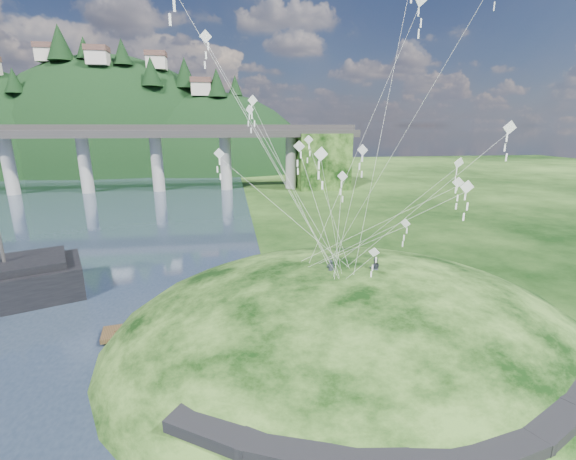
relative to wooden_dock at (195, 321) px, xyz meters
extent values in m
plane|color=black|center=(3.29, -4.87, -0.41)|extent=(320.00, 320.00, 0.00)
ellipsoid|color=black|center=(11.29, -2.87, -1.91)|extent=(36.00, 32.00, 13.00)
cube|color=black|center=(1.79, -12.87, 1.62)|extent=(4.32, 3.62, 0.71)
cube|color=black|center=(4.79, -14.52, 1.68)|extent=(4.10, 2.97, 0.61)
cube|color=black|center=(7.79, -15.52, 1.67)|extent=(3.85, 2.37, 0.62)
cube|color=black|center=(13.79, -15.77, 1.64)|extent=(3.82, 2.27, 0.68)
cube|color=black|center=(16.79, -14.82, 1.73)|extent=(4.11, 2.97, 0.71)
cube|color=#2D2B2B|center=(-46.71, 69.43, 13.99)|extent=(160.00, 0.40, 1.20)
cylinder|color=#989690|center=(-44.21, 65.13, 6.09)|extent=(2.60, 2.60, 13.00)
cylinder|color=#989690|center=(-28.71, 65.13, 6.09)|extent=(2.60, 2.60, 13.00)
cylinder|color=#989690|center=(-13.21, 65.13, 6.09)|extent=(2.60, 2.60, 13.00)
cylinder|color=#989690|center=(2.29, 65.13, 6.09)|extent=(2.60, 2.60, 13.00)
cylinder|color=#989690|center=(17.79, 65.13, 6.09)|extent=(2.60, 2.60, 13.00)
cube|color=black|center=(25.29, 65.13, 6.09)|extent=(12.00, 11.00, 13.00)
ellipsoid|color=black|center=(-36.71, 121.13, -6.41)|extent=(96.00, 68.00, 88.00)
ellipsoid|color=black|center=(-1.71, 113.13, -10.41)|extent=(76.00, 56.00, 72.00)
cone|color=black|center=(-57.28, 101.30, 26.93)|extent=(5.29, 5.29, 6.96)
cone|color=black|center=(-46.58, 109.76, 38.83)|extent=(8.01, 8.01, 10.54)
cone|color=black|center=(-39.57, 109.20, 37.48)|extent=(4.97, 4.97, 6.54)
cone|color=black|center=(-28.11, 107.18, 36.27)|extent=(5.83, 5.83, 7.67)
cone|color=black|center=(-19.15, 102.22, 30.18)|extent=(6.47, 6.47, 8.51)
cone|color=black|center=(-9.93, 109.12, 30.83)|extent=(7.13, 7.13, 9.38)
cone|color=black|center=(0.18, 104.17, 27.46)|extent=(6.56, 6.56, 8.63)
cone|color=black|center=(6.07, 109.76, 27.27)|extent=(4.88, 4.88, 6.42)
cube|color=beige|center=(-51.71, 113.13, 35.59)|extent=(6.00, 5.00, 4.00)
cube|color=brown|center=(-51.71, 113.13, 38.29)|extent=(6.40, 5.40, 1.60)
cube|color=beige|center=(-34.71, 105.13, 33.87)|extent=(6.00, 5.00, 4.00)
cube|color=brown|center=(-34.71, 105.13, 36.57)|extent=(6.40, 5.40, 1.60)
cube|color=beige|center=(-18.71, 111.13, 33.77)|extent=(6.00, 5.00, 4.00)
cube|color=brown|center=(-18.71, 111.13, 36.47)|extent=(6.40, 5.40, 1.60)
cube|color=beige|center=(-4.71, 105.13, 25.47)|extent=(6.00, 5.00, 4.00)
cube|color=brown|center=(-4.71, 105.13, 28.17)|extent=(6.40, 5.40, 1.60)
cube|color=black|center=(-15.17, 7.40, 2.84)|extent=(8.35, 7.74, 0.67)
cylinder|color=#2D2B2B|center=(-16.21, 6.97, 4.30)|extent=(0.27, 0.27, 3.36)
cube|color=#352515|center=(0.00, 0.00, 0.01)|extent=(13.15, 4.17, 0.32)
cylinder|color=#352515|center=(-5.49, -0.92, -0.22)|extent=(0.28, 0.28, 0.93)
cylinder|color=#352515|center=(-2.75, -0.46, -0.22)|extent=(0.28, 0.28, 0.93)
cylinder|color=#352515|center=(0.00, 0.00, -0.22)|extent=(0.28, 0.28, 0.93)
cylinder|color=#352515|center=(2.75, 0.46, -0.22)|extent=(0.28, 0.28, 0.93)
cylinder|color=#352515|center=(5.49, 0.92, -0.22)|extent=(0.28, 0.28, 0.93)
imported|color=#252A32|center=(9.74, -2.52, 5.32)|extent=(0.59, 0.43, 1.51)
imported|color=#252A32|center=(12.94, -2.69, 5.36)|extent=(0.91, 0.79, 1.58)
cube|color=white|center=(1.73, 2.82, 20.36)|extent=(0.88, 0.18, 0.87)
cube|color=white|center=(1.73, 2.82, 19.74)|extent=(0.11, 0.05, 0.51)
cube|color=white|center=(1.73, 2.82, 19.12)|extent=(0.11, 0.05, 0.51)
cube|color=white|center=(1.73, 2.82, 18.50)|extent=(0.11, 0.05, 0.51)
cube|color=white|center=(20.77, 0.69, 10.04)|extent=(0.80, 0.47, 0.89)
cube|color=white|center=(20.77, 0.69, 9.41)|extent=(0.12, 0.06, 0.52)
cube|color=white|center=(20.77, 0.69, 8.78)|extent=(0.12, 0.06, 0.52)
cube|color=white|center=(20.77, 0.69, 8.15)|extent=(0.12, 0.06, 0.52)
cube|color=white|center=(5.15, 6.73, 16.40)|extent=(0.84, 0.35, 0.88)
cube|color=white|center=(5.15, 6.73, 15.77)|extent=(0.11, 0.08, 0.51)
cube|color=white|center=(5.15, 6.73, 15.15)|extent=(0.11, 0.08, 0.51)
cube|color=white|center=(5.15, 6.73, 14.52)|extent=(0.11, 0.08, 0.51)
cube|color=white|center=(16.91, 1.20, 6.74)|extent=(0.56, 0.66, 0.81)
cube|color=white|center=(16.91, 1.20, 6.16)|extent=(0.10, 0.08, 0.48)
cube|color=white|center=(16.91, 1.20, 5.57)|extent=(0.10, 0.08, 0.48)
cube|color=white|center=(16.91, 1.20, 4.99)|extent=(0.10, 0.08, 0.48)
cube|color=white|center=(9.65, 5.19, 13.22)|extent=(0.74, 0.36, 0.79)
cube|color=white|center=(9.65, 5.19, 12.66)|extent=(0.10, 0.04, 0.46)
cube|color=white|center=(9.65, 5.19, 12.10)|extent=(0.10, 0.04, 0.46)
cube|color=white|center=(9.65, 5.19, 11.54)|extent=(0.10, 0.04, 0.46)
cube|color=white|center=(4.83, 5.60, 15.60)|extent=(0.62, 0.52, 0.76)
cube|color=white|center=(4.83, 5.60, 15.06)|extent=(0.10, 0.06, 0.45)
cube|color=white|center=(4.83, 5.60, 14.51)|extent=(0.10, 0.06, 0.45)
cube|color=white|center=(4.83, 5.60, 13.97)|extent=(0.10, 0.06, 0.45)
cube|color=white|center=(11.71, 1.92, 10.54)|extent=(0.70, 0.58, 0.86)
cube|color=white|center=(11.71, 1.92, 9.93)|extent=(0.11, 0.07, 0.50)
cube|color=white|center=(11.71, 1.92, 9.32)|extent=(0.11, 0.07, 0.50)
cube|color=white|center=(11.71, 1.92, 8.70)|extent=(0.11, 0.07, 0.50)
cube|color=white|center=(7.50, -8.28, 13.00)|extent=(0.74, 0.16, 0.73)
cube|color=white|center=(7.50, -8.28, 12.48)|extent=(0.10, 0.05, 0.43)
cube|color=white|center=(7.50, -8.28, 11.95)|extent=(0.10, 0.05, 0.43)
cube|color=white|center=(7.50, -8.28, 11.43)|extent=(0.10, 0.05, 0.43)
cube|color=white|center=(18.86, -6.67, 14.25)|extent=(0.79, 0.18, 0.79)
cube|color=white|center=(18.86, -6.67, 13.69)|extent=(0.10, 0.03, 0.46)
cube|color=white|center=(18.86, -6.67, 13.13)|extent=(0.10, 0.03, 0.46)
cube|color=white|center=(18.86, -6.67, 12.57)|extent=(0.10, 0.03, 0.46)
cube|color=white|center=(7.60, -1.69, 13.05)|extent=(0.74, 0.29, 0.75)
cube|color=white|center=(7.60, -1.69, 12.50)|extent=(0.10, 0.03, 0.45)
cube|color=white|center=(7.60, -1.69, 11.96)|extent=(0.10, 0.03, 0.45)
cube|color=white|center=(7.60, -1.69, 11.41)|extent=(0.10, 0.03, 0.45)
cube|color=white|center=(10.76, -5.09, 12.98)|extent=(0.50, 0.51, 0.67)
cube|color=white|center=(10.76, -5.09, 12.50)|extent=(0.08, 0.06, 0.39)
cube|color=white|center=(10.76, -5.09, 12.02)|extent=(0.08, 0.06, 0.39)
cube|color=white|center=(10.76, -5.09, 11.54)|extent=(0.08, 0.06, 0.39)
cube|color=white|center=(11.75, -5.36, 6.72)|extent=(0.66, 0.29, 0.67)
cube|color=white|center=(11.75, -5.36, 6.23)|extent=(0.09, 0.02, 0.40)
cube|color=white|center=(11.75, -5.36, 5.73)|extent=(0.09, 0.02, 0.40)
cube|color=white|center=(11.75, -5.36, 5.24)|extent=(0.09, 0.02, 0.40)
cube|color=white|center=(0.71, -7.44, 19.51)|extent=(0.11, 0.07, 0.50)
cube|color=white|center=(0.71, -7.44, 18.91)|extent=(0.11, 0.07, 0.50)
cube|color=white|center=(14.40, -3.49, 20.84)|extent=(0.11, 0.07, 0.51)
cube|color=white|center=(14.40, -3.49, 20.22)|extent=(0.11, 0.07, 0.51)
cube|color=white|center=(14.40, -3.49, 19.59)|extent=(0.11, 0.07, 0.51)
cube|color=white|center=(16.14, -7.75, 20.06)|extent=(0.09, 0.06, 0.40)
cube|color=white|center=(2.39, -1.53, 12.62)|extent=(0.70, 0.22, 0.69)
cube|color=white|center=(2.39, -1.53, 12.12)|extent=(0.09, 0.02, 0.41)
cube|color=white|center=(2.39, -1.53, 11.62)|extent=(0.09, 0.02, 0.41)
cube|color=white|center=(2.39, -1.53, 11.12)|extent=(0.09, 0.02, 0.41)
cube|color=white|center=(17.27, -4.62, 12.10)|extent=(0.73, 0.26, 0.71)
cube|color=white|center=(17.27, -4.62, 11.58)|extent=(0.09, 0.06, 0.43)
cube|color=white|center=(17.27, -4.62, 11.06)|extent=(0.09, 0.06, 0.43)
cube|color=white|center=(17.27, -4.62, 10.54)|extent=(0.09, 0.06, 0.43)
cube|color=white|center=(14.56, -9.81, 11.44)|extent=(0.69, 0.15, 0.69)
cube|color=white|center=(14.56, -9.81, 10.95)|extent=(0.09, 0.02, 0.40)
cube|color=white|center=(14.56, -9.81, 10.45)|extent=(0.09, 0.02, 0.40)
cube|color=white|center=(14.56, -9.81, 9.96)|extent=(0.09, 0.02, 0.40)
camera|label=1|loc=(2.98, -27.10, 14.36)|focal=24.00mm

